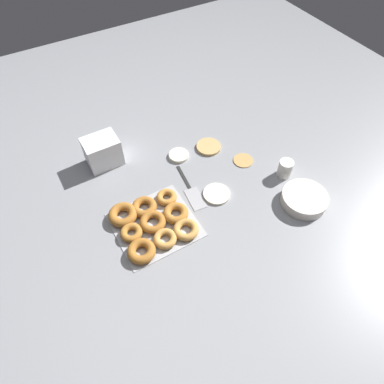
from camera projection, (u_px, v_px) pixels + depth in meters
name	position (u px, v px, depth m)	size (l,w,h in m)	color
ground_plane	(201.00, 185.00, 1.47)	(3.00, 3.00, 0.00)	gray
pancake_0	(217.00, 194.00, 1.44)	(0.11, 0.11, 0.01)	silver
pancake_1	(209.00, 147.00, 1.61)	(0.11, 0.11, 0.01)	tan
pancake_2	(179.00, 155.00, 1.57)	(0.09, 0.09, 0.01)	silver
pancake_3	(243.00, 160.00, 1.56)	(0.09, 0.09, 0.01)	tan
donut_tray	(152.00, 223.00, 1.33)	(0.29, 0.31, 0.04)	#ADAFB5
batter_bowl	(304.00, 199.00, 1.40)	(0.19, 0.19, 0.05)	silver
container_stack	(103.00, 151.00, 1.50)	(0.12, 0.15, 0.13)	white
paper_cup	(285.00, 169.00, 1.48)	(0.06, 0.06, 0.08)	white
spatula	(193.00, 194.00, 1.44)	(0.26, 0.07, 0.01)	black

